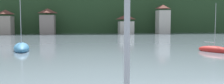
# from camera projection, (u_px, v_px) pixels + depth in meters

# --- Properties ---
(wooded_hillside) EXTENTS (352.00, 46.94, 47.53)m
(wooded_hillside) POSITION_uv_depth(u_px,v_px,m) (115.00, 13.00, 114.13)
(wooded_hillside) COLOR #264223
(wooded_hillside) RESTS_ON ground_plane
(shore_building_west) EXTENTS (4.39, 5.11, 8.11)m
(shore_building_west) POSITION_uv_depth(u_px,v_px,m) (6.00, 23.00, 76.73)
(shore_building_west) COLOR gray
(shore_building_west) RESTS_ON ground_plane
(shore_building_westcentral) EXTENTS (4.81, 6.11, 8.70)m
(shore_building_westcentral) POSITION_uv_depth(u_px,v_px,m) (48.00, 22.00, 78.99)
(shore_building_westcentral) COLOR gray
(shore_building_westcentral) RESTS_ON ground_plane
(shore_building_central) EXTENTS (5.19, 5.13, 6.80)m
(shore_building_central) POSITION_uv_depth(u_px,v_px,m) (126.00, 24.00, 82.21)
(shore_building_central) COLOR beige
(shore_building_central) RESTS_ON ground_plane
(shore_building_eastcentral) EXTENTS (4.34, 4.64, 10.32)m
(shore_building_eastcentral) POSITION_uv_depth(u_px,v_px,m) (163.00, 20.00, 83.65)
(shore_building_eastcentral) COLOR beige
(shore_building_eastcentral) RESTS_ON ground_plane
(sailboat_far_0) EXTENTS (3.57, 7.31, 8.63)m
(sailboat_far_0) POSITION_uv_depth(u_px,v_px,m) (22.00, 48.00, 31.93)
(sailboat_far_0) COLOR teal
(sailboat_far_0) RESTS_ON ground_plane
(sailboat_far_7) EXTENTS (3.25, 4.65, 6.53)m
(sailboat_far_7) POSITION_uv_depth(u_px,v_px,m) (214.00, 50.00, 30.10)
(sailboat_far_7) COLOR red
(sailboat_far_7) RESTS_ON ground_plane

